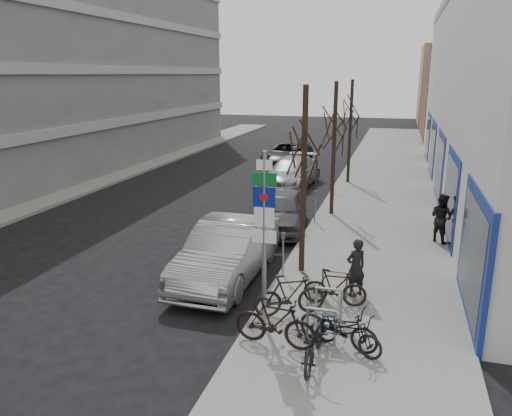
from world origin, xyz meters
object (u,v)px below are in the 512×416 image
Objects in this scene: tree_mid at (335,117)px; meter_mid at (315,203)px; bike_mid_curb at (338,322)px; pedestrian_far at (441,218)px; bike_rack at (329,300)px; tree_far at (351,107)px; tree_near at (305,136)px; parked_car_front at (227,251)px; bike_near_left at (315,337)px; lane_car at (287,154)px; highway_sign_pole at (264,230)px; parked_car_mid at (281,210)px; parked_car_back at (292,173)px; pedestrian_near at (356,267)px; bike_far_inner at (335,287)px; bike_far_curb at (348,329)px; meter_front at (283,250)px; meter_back at (334,176)px; bike_near_right at (275,322)px; bike_mid_inner at (290,294)px.

meter_mid is at bearing -106.70° from tree_mid.
pedestrian_far reaches higher than bike_mid_curb.
bike_rack is 0.41× the size of tree_far.
tree_near is 5.95m from meter_mid.
bike_near_left is at bearing -49.39° from parked_car_front.
lane_car reaches higher than meter_mid.
highway_sign_pole is at bearing 90.73° from bike_mid_curb.
highway_sign_pole is at bearing -86.76° from parked_car_mid.
parked_car_back is (-3.99, 16.35, 0.06)m from bike_near_left.
bike_mid_curb is 2.67m from pedestrian_near.
pedestrian_near is at bearing 73.38° from bike_rack.
tree_far is at bearing -121.16° from pedestrian_near.
bike_rack is 0.44× the size of parked_car_front.
parked_car_mid reaches higher than bike_near_left.
lane_car is (-3.99, 12.94, -0.18)m from meter_mid.
bike_far_inner is 0.93× the size of pedestrian_far.
tree_mid is 12.72m from lane_car.
tree_mid is 3.41× the size of bike_far_curb.
pedestrian_far reaches higher than meter_front.
bike_near_left is 1.02× the size of bike_mid_curb.
bike_rack is at bearing -78.20° from meter_mid.
bike_far_curb is (1.77, -4.08, -3.46)m from tree_near.
meter_back is 0.29× the size of parked_car_mid.
parked_car_front is at bearing -44.65° from pedestrian_near.
bike_near_left is (1.19, -11.24, -3.40)m from tree_mid.
parked_car_back is at bearing 104.51° from bike_near_left.
pedestrian_far reaches higher than parked_car_mid.
meter_mid is 0.74× the size of pedestrian_far.
parked_car_mid is at bearing 86.52° from parked_car_front.
bike_far_curb is 8.33m from pedestrian_far.
bike_mid_inner is at bearing 5.65° from bike_near_right.
tree_near is 3.93m from parked_car_front.
meter_mid is 0.82× the size of pedestrian_near.
tree_mid reaches higher than pedestrian_near.
bike_far_curb is at bearing -74.97° from parked_car_mid.
tree_mid reaches higher than parked_car_back.
pedestrian_near reaches higher than parked_car_back.
bike_near_right is (0.47, -0.83, -1.76)m from highway_sign_pole.
pedestrian_near is (1.40, 1.57, 0.24)m from bike_mid_inner.
bike_mid_inner is at bearing -86.92° from meter_back.
bike_near_left is (1.19, -4.74, -3.40)m from tree_near.
meter_mid is at bearing 38.25° from bike_far_curb.
meter_back is at bearing 90.00° from meter_front.
tree_far reaches higher than bike_rack.
tree_far is at bearing 30.42° from bike_far_curb.
bike_mid_inner is at bearing 65.24° from bike_mid_curb.
meter_back is at bearing 4.29° from bike_far_inner.
parked_car_front is at bearing -80.78° from parked_car_back.
parked_car_back reaches higher than parked_car_mid.
bike_near_left is at bearing -80.43° from meter_mid.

